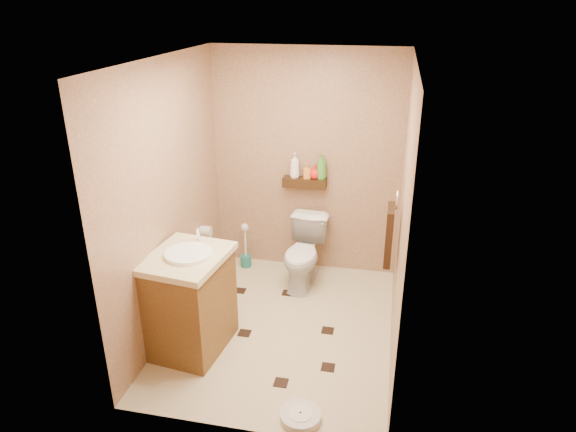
# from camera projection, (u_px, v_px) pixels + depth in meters

# --- Properties ---
(ground) EXTENTS (2.50, 2.50, 0.00)m
(ground) POSITION_uv_depth(u_px,v_px,m) (281.00, 327.00, 4.76)
(ground) COLOR #BDAE8A
(ground) RESTS_ON ground
(wall_back) EXTENTS (2.00, 0.04, 2.40)m
(wall_back) POSITION_uv_depth(u_px,v_px,m) (306.00, 164.00, 5.41)
(wall_back) COLOR tan
(wall_back) RESTS_ON ground
(wall_front) EXTENTS (2.00, 0.04, 2.40)m
(wall_front) POSITION_uv_depth(u_px,v_px,m) (237.00, 283.00, 3.16)
(wall_front) COLOR tan
(wall_front) RESTS_ON ground
(wall_left) EXTENTS (0.04, 2.50, 2.40)m
(wall_left) POSITION_uv_depth(u_px,v_px,m) (169.00, 199.00, 4.48)
(wall_left) COLOR tan
(wall_left) RESTS_ON ground
(wall_right) EXTENTS (0.04, 2.50, 2.40)m
(wall_right) POSITION_uv_depth(u_px,v_px,m) (402.00, 218.00, 4.10)
(wall_right) COLOR tan
(wall_right) RESTS_ON ground
(ceiling) EXTENTS (2.00, 2.50, 0.02)m
(ceiling) POSITION_uv_depth(u_px,v_px,m) (280.00, 59.00, 3.82)
(ceiling) COLOR white
(ceiling) RESTS_ON wall_back
(wall_shelf) EXTENTS (0.46, 0.14, 0.10)m
(wall_shelf) POSITION_uv_depth(u_px,v_px,m) (305.00, 183.00, 5.41)
(wall_shelf) COLOR #36200E
(wall_shelf) RESTS_ON wall_back
(floor_accents) EXTENTS (1.17, 1.43, 0.01)m
(floor_accents) POSITION_uv_depth(u_px,v_px,m) (283.00, 329.00, 4.73)
(floor_accents) COLOR black
(floor_accents) RESTS_ON ground
(toilet) EXTENTS (0.44, 0.72, 0.71)m
(toilet) POSITION_uv_depth(u_px,v_px,m) (304.00, 254.00, 5.36)
(toilet) COLOR white
(toilet) RESTS_ON ground
(vanity) EXTENTS (0.69, 0.80, 1.03)m
(vanity) POSITION_uv_depth(u_px,v_px,m) (190.00, 300.00, 4.34)
(vanity) COLOR brown
(vanity) RESTS_ON ground
(bathroom_scale) EXTENTS (0.37, 0.37, 0.06)m
(bathroom_scale) POSITION_uv_depth(u_px,v_px,m) (300.00, 416.00, 3.72)
(bathroom_scale) COLOR silver
(bathroom_scale) RESTS_ON ground
(toilet_brush) EXTENTS (0.12, 0.12, 0.53)m
(toilet_brush) POSITION_uv_depth(u_px,v_px,m) (246.00, 251.00, 5.77)
(toilet_brush) COLOR #1B6F6C
(toilet_brush) RESTS_ON ground
(towel_ring) EXTENTS (0.12, 0.30, 0.76)m
(towel_ring) POSITION_uv_depth(u_px,v_px,m) (390.00, 232.00, 4.44)
(towel_ring) COLOR silver
(towel_ring) RESTS_ON wall_right
(toilet_paper) EXTENTS (0.12, 0.11, 0.12)m
(toilet_paper) POSITION_uv_depth(u_px,v_px,m) (206.00, 231.00, 5.29)
(toilet_paper) COLOR silver
(toilet_paper) RESTS_ON wall_left
(bottle_a) EXTENTS (0.11, 0.11, 0.27)m
(bottle_a) POSITION_uv_depth(u_px,v_px,m) (295.00, 165.00, 5.36)
(bottle_a) COLOR white
(bottle_a) RESTS_ON wall_shelf
(bottle_b) EXTENTS (0.09, 0.09, 0.15)m
(bottle_b) POSITION_uv_depth(u_px,v_px,m) (307.00, 171.00, 5.36)
(bottle_b) COLOR orange
(bottle_b) RESTS_ON wall_shelf
(bottle_c) EXTENTS (0.15, 0.15, 0.15)m
(bottle_c) POSITION_uv_depth(u_px,v_px,m) (315.00, 172.00, 5.34)
(bottle_c) COLOR red
(bottle_c) RESTS_ON wall_shelf
(bottle_d) EXTENTS (0.15, 0.15, 0.27)m
(bottle_d) POSITION_uv_depth(u_px,v_px,m) (321.00, 167.00, 5.31)
(bottle_d) COLOR green
(bottle_d) RESTS_ON wall_shelf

